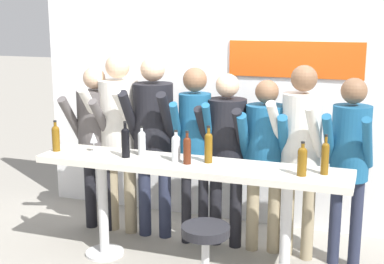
{
  "coord_description": "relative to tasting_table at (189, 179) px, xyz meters",
  "views": [
    {
      "loc": [
        1.49,
        -4.13,
        2.21
      ],
      "look_at": [
        0.0,
        0.08,
        1.22
      ],
      "focal_mm": 50.0,
      "sensor_mm": 36.0,
      "label": 1
    }
  ],
  "objects": [
    {
      "name": "person_center_left",
      "position": [
        -0.57,
        0.55,
        0.3
      ],
      "size": [
        0.5,
        0.61,
        1.82
      ],
      "rotation": [
        0.0,
        0.0,
        0.09
      ],
      "color": "#23283D",
      "rests_on": "ground_plane"
    },
    {
      "name": "wine_bottle_2",
      "position": [
        -0.0,
        -0.05,
        0.28
      ],
      "size": [
        0.07,
        0.07,
        0.28
      ],
      "color": "#4C1E0F",
      "rests_on": "tasting_table"
    },
    {
      "name": "person_center",
      "position": [
        -0.13,
        0.52,
        0.27
      ],
      "size": [
        0.42,
        0.55,
        1.73
      ],
      "rotation": [
        0.0,
        0.0,
        0.18
      ],
      "color": "black",
      "rests_on": "ground_plane"
    },
    {
      "name": "wine_bottle_7",
      "position": [
        0.96,
        -0.06,
        0.28
      ],
      "size": [
        0.07,
        0.07,
        0.28
      ],
      "color": "brown",
      "rests_on": "tasting_table"
    },
    {
      "name": "wine_bottle_5",
      "position": [
        -1.29,
        -0.04,
        0.28
      ],
      "size": [
        0.07,
        0.07,
        0.29
      ],
      "color": "brown",
      "rests_on": "tasting_table"
    },
    {
      "name": "wine_bottle_1",
      "position": [
        -0.12,
        0.0,
        0.28
      ],
      "size": [
        0.08,
        0.08,
        0.27
      ],
      "color": "#B7BCC1",
      "rests_on": "tasting_table"
    },
    {
      "name": "wine_bottle_3",
      "position": [
        -0.48,
        0.08,
        0.27
      ],
      "size": [
        0.07,
        0.07,
        0.27
      ],
      "color": "#B7BCC1",
      "rests_on": "tasting_table"
    },
    {
      "name": "wine_glass_0",
      "position": [
        -0.95,
        0.06,
        0.28
      ],
      "size": [
        0.07,
        0.07,
        0.18
      ],
      "color": "silver",
      "rests_on": "tasting_table"
    },
    {
      "name": "tasting_table",
      "position": [
        0.0,
        0.0,
        0.0
      ],
      "size": [
        2.73,
        0.51,
        0.97
      ],
      "color": "silver",
      "rests_on": "ground_plane"
    },
    {
      "name": "wine_bottle_6",
      "position": [
        -0.58,
        -0.03,
        0.3
      ],
      "size": [
        0.07,
        0.07,
        0.33
      ],
      "color": "black",
      "rests_on": "tasting_table"
    },
    {
      "name": "person_left",
      "position": [
        -0.95,
        0.56,
        0.31
      ],
      "size": [
        0.5,
        0.61,
        1.83
      ],
      "rotation": [
        0.0,
        0.0,
        -0.08
      ],
      "color": "gray",
      "rests_on": "ground_plane"
    },
    {
      "name": "person_far_right",
      "position": [
        0.86,
        0.54,
        0.29
      ],
      "size": [
        0.49,
        0.61,
        1.78
      ],
      "rotation": [
        0.0,
        0.0,
        -0.2
      ],
      "color": "gray",
      "rests_on": "ground_plane"
    },
    {
      "name": "back_wall",
      "position": [
        0.01,
        1.29,
        0.48
      ],
      "size": [
        4.33,
        0.12,
        2.6
      ],
      "color": "white",
      "rests_on": "ground_plane"
    },
    {
      "name": "person_right",
      "position": [
        0.54,
        0.56,
        0.19
      ],
      "size": [
        0.46,
        0.55,
        1.64
      ],
      "rotation": [
        0.0,
        0.0,
        0.07
      ],
      "color": "gray",
      "rests_on": "ground_plane"
    },
    {
      "name": "person_center_right",
      "position": [
        0.17,
        0.56,
        0.22
      ],
      "size": [
        0.44,
        0.53,
        1.68
      ],
      "rotation": [
        0.0,
        0.0,
        -0.01
      ],
      "color": "black",
      "rests_on": "ground_plane"
    },
    {
      "name": "person_far_left",
      "position": [
        -1.2,
        0.53,
        0.23
      ],
      "size": [
        0.46,
        0.56,
        1.7
      ],
      "rotation": [
        0.0,
        0.0,
        -0.05
      ],
      "color": "black",
      "rests_on": "ground_plane"
    },
    {
      "name": "person_rightmost",
      "position": [
        1.29,
        0.5,
        0.23
      ],
      "size": [
        0.43,
        0.54,
        1.69
      ],
      "rotation": [
        0.0,
        0.0,
        -0.1
      ],
      "color": "#23283D",
      "rests_on": "ground_plane"
    },
    {
      "name": "wine_bottle_4",
      "position": [
        1.12,
        0.04,
        0.29
      ],
      "size": [
        0.06,
        0.06,
        0.32
      ],
      "color": "brown",
      "rests_on": "tasting_table"
    },
    {
      "name": "wine_bottle_0",
      "position": [
        0.16,
        0.05,
        0.3
      ],
      "size": [
        0.07,
        0.07,
        0.32
      ],
      "color": "brown",
      "rests_on": "tasting_table"
    },
    {
      "name": "bar_stool",
      "position": [
        0.35,
        -0.6,
        -0.38
      ],
      "size": [
        0.38,
        0.38,
        0.68
      ],
      "color": "silver",
      "rests_on": "ground_plane"
    }
  ]
}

